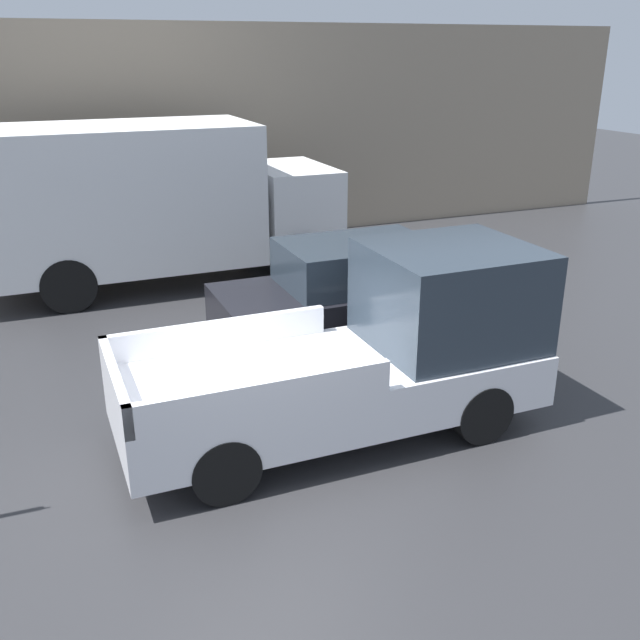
# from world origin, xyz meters

# --- Properties ---
(ground_plane) EXTENTS (60.00, 60.00, 0.00)m
(ground_plane) POSITION_xyz_m (0.00, 0.00, 0.00)
(ground_plane) COLOR #2D2D30
(building_wall) EXTENTS (28.00, 0.15, 5.06)m
(building_wall) POSITION_xyz_m (0.00, 10.27, 2.53)
(building_wall) COLOR gray
(building_wall) RESTS_ON ground
(pickup_truck) EXTENTS (5.15, 1.98, 2.23)m
(pickup_truck) POSITION_xyz_m (1.75, 0.40, 1.02)
(pickup_truck) COLOR silver
(pickup_truck) RESTS_ON ground
(car) EXTENTS (4.21, 1.83, 1.69)m
(car) POSITION_xyz_m (2.60, 2.93, 0.85)
(car) COLOR black
(car) RESTS_ON ground
(delivery_truck) EXTENTS (7.08, 2.61, 3.15)m
(delivery_truck) POSITION_xyz_m (0.19, 7.41, 1.70)
(delivery_truck) COLOR white
(delivery_truck) RESTS_ON ground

